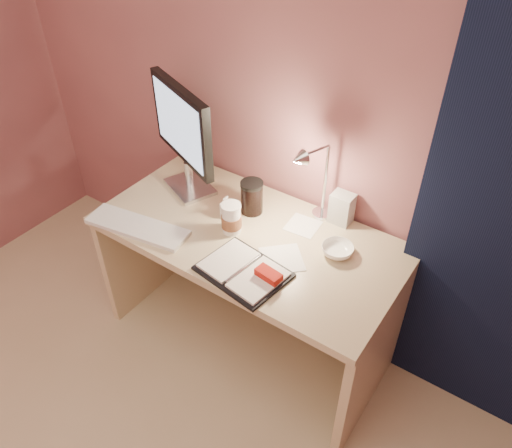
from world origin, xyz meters
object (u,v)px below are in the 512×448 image
Objects in this scene: desk at (258,260)px; desk_lamp at (323,183)px; monitor at (184,131)px; product_box at (342,208)px; coffee_cup at (231,219)px; bowl at (337,250)px; lotion_bottle at (227,206)px; dark_jar at (252,199)px; keyboard at (137,227)px; planner at (245,271)px.

desk_lamp is (0.24, 0.14, 0.48)m from desk.
product_box is at bearing 37.26° from monitor.
coffee_cup is 1.08× the size of bowl.
bowl is 0.34× the size of desk_lamp.
bowl is 0.55m from lotion_bottle.
dark_jar is at bearing -155.70° from product_box.
monitor is 5.01× the size of lotion_bottle.
coffee_cup is 0.37× the size of desk_lamp.
coffee_cup is 0.50m from product_box.
keyboard is 1.22× the size of desk_lamp.
product_box is at bearing 42.72° from coffee_cup.
desk_lamp is at bearing 84.00° from planner.
bowl is at bearing 16.00° from coffee_cup.
coffee_cup is at bearing -164.00° from bowl.
product_box is (0.16, 0.53, 0.06)m from planner.
dark_jar is (-0.08, 0.07, 0.30)m from desk.
bowl is at bearing 3.96° from desk.
keyboard is at bearing -156.30° from bowl.
dark_jar is (0.35, 0.40, 0.06)m from keyboard.
lotion_bottle is at bearing -136.88° from desk_lamp.
coffee_cup is 0.12m from lotion_bottle.
monitor is at bearing 82.00° from keyboard.
keyboard is 0.90m from bowl.
planner is 0.40m from lotion_bottle.
product_box is at bearing 30.19° from lotion_bottle.
planner is at bearing -128.51° from bowl.
desk_lamp is (0.32, 0.07, 0.18)m from dark_jar.
monitor reaches higher than product_box.
lotion_bottle is 0.53m from product_box.
dark_jar reaches higher than keyboard.
desk is 0.40m from planner.
bowl reaches higher than keyboard.
lotion_bottle is (0.28, 0.31, 0.04)m from keyboard.
product_box is at bearing 80.79° from planner.
dark_jar is at bearing 139.87° from desk.
desk is at bearing -130.21° from desk_lamp.
bowl is 0.29m from desk_lamp.
coffee_cup is (-0.07, -0.11, 0.29)m from desk.
keyboard is 3.30× the size of coffee_cup.
desk_lamp is (0.68, 0.47, 0.24)m from keyboard.
desk_lamp reaches higher than coffee_cup.
monitor is at bearing 174.51° from desk.
monitor is at bearing -151.54° from desk_lamp.
planner is (0.58, -0.33, -0.31)m from monitor.
bowl is at bearing -15.11° from desk_lamp.
dark_jar is at bearing 93.25° from coffee_cup.
monitor is 0.74m from planner.
lotion_bottle is (-0.15, -0.03, 0.28)m from desk.
bowl is 1.26× the size of lotion_bottle.
desk is 0.32m from lotion_bottle.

